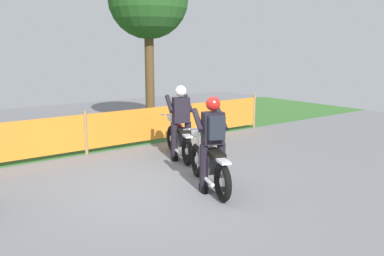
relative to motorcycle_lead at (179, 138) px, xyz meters
The scene contains 7 objects.
ground 2.16m from the motorcycle_lead, 139.37° to the right, with size 24.00×24.00×0.02m, color slate.
grass_verge 4.64m from the motorcycle_lead, 110.30° to the left, with size 24.00×5.60×0.01m, color #386B2D.
barrier_fence 2.22m from the motorcycle_lead, 136.23° to the left, with size 11.27×0.08×1.05m.
motorcycle_lead is the anchor object (origin of this frame).
motorcycle_trailing 2.20m from the motorcycle_lead, 110.96° to the right, with size 0.94×2.00×0.99m.
rider_lead 0.50m from the motorcycle_lead, 109.30° to the right, with size 0.67×0.68×1.69m.
rider_trailing 2.48m from the motorcycle_lead, 110.90° to the right, with size 0.68×0.77×1.69m.
Camera 1 is at (-3.82, -6.34, 2.51)m, focal length 39.18 mm.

